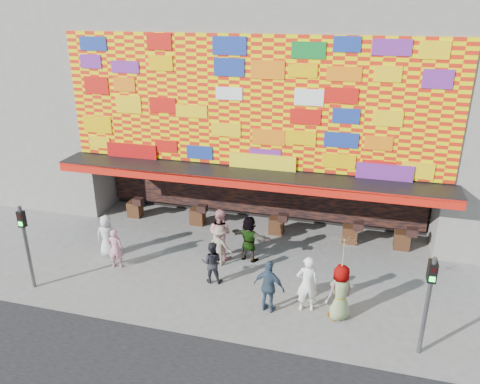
{
  "coord_description": "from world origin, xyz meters",
  "views": [
    {
      "loc": [
        4.13,
        -12.78,
        8.96
      ],
      "look_at": [
        0.12,
        2.0,
        2.79
      ],
      "focal_mm": 35.0,
      "sensor_mm": 36.0,
      "label": 1
    }
  ],
  "objects_px": {
    "signal_right": "(429,296)",
    "ped_c": "(212,262)",
    "ped_d": "(220,245)",
    "ped_i": "(220,233)",
    "signal_left": "(25,238)",
    "ped_b": "(115,248)",
    "ped_e": "(269,287)",
    "ped_f": "(249,239)",
    "ped_g": "(340,292)",
    "parasol": "(344,254)",
    "ped_a": "(107,236)",
    "ped_h": "(307,284)"
  },
  "relations": [
    {
      "from": "ped_g",
      "to": "ped_b",
      "type": "bearing_deg",
      "value": -47.91
    },
    {
      "from": "ped_h",
      "to": "parasol",
      "type": "distance_m",
      "value": 1.64
    },
    {
      "from": "ped_g",
      "to": "signal_left",
      "type": "bearing_deg",
      "value": -35.8
    },
    {
      "from": "ped_f",
      "to": "ped_i",
      "type": "distance_m",
      "value": 1.12
    },
    {
      "from": "ped_d",
      "to": "signal_left",
      "type": "bearing_deg",
      "value": 41.31
    },
    {
      "from": "ped_d",
      "to": "parasol",
      "type": "xyz_separation_m",
      "value": [
        4.46,
        -2.09,
        1.43
      ]
    },
    {
      "from": "ped_e",
      "to": "ped_a",
      "type": "bearing_deg",
      "value": -3.31
    },
    {
      "from": "signal_left",
      "to": "ped_i",
      "type": "xyz_separation_m",
      "value": [
        5.51,
        3.66,
        -0.89
      ]
    },
    {
      "from": "signal_left",
      "to": "signal_right",
      "type": "xyz_separation_m",
      "value": [
        12.4,
        0.0,
        0.0
      ]
    },
    {
      "from": "ped_c",
      "to": "ped_g",
      "type": "xyz_separation_m",
      "value": [
        4.37,
        -0.91,
        0.16
      ]
    },
    {
      "from": "parasol",
      "to": "ped_c",
      "type": "bearing_deg",
      "value": 168.19
    },
    {
      "from": "ped_i",
      "to": "parasol",
      "type": "height_order",
      "value": "parasol"
    },
    {
      "from": "signal_left",
      "to": "parasol",
      "type": "xyz_separation_m",
      "value": [
        10.12,
        1.0,
        0.35
      ]
    },
    {
      "from": "ped_f",
      "to": "ped_i",
      "type": "relative_size",
      "value": 0.91
    },
    {
      "from": "ped_g",
      "to": "ped_i",
      "type": "bearing_deg",
      "value": -71.35
    },
    {
      "from": "ped_i",
      "to": "ped_d",
      "type": "bearing_deg",
      "value": 122.97
    },
    {
      "from": "ped_b",
      "to": "ped_f",
      "type": "bearing_deg",
      "value": -171.84
    },
    {
      "from": "ped_b",
      "to": "ped_e",
      "type": "height_order",
      "value": "ped_e"
    },
    {
      "from": "ped_i",
      "to": "signal_right",
      "type": "bearing_deg",
      "value": 169.47
    },
    {
      "from": "ped_b",
      "to": "ped_f",
      "type": "xyz_separation_m",
      "value": [
        4.54,
        1.77,
        0.12
      ]
    },
    {
      "from": "ped_a",
      "to": "ped_e",
      "type": "relative_size",
      "value": 0.94
    },
    {
      "from": "signal_right",
      "to": "ped_c",
      "type": "height_order",
      "value": "signal_right"
    },
    {
      "from": "ped_c",
      "to": "ped_h",
      "type": "height_order",
      "value": "ped_h"
    },
    {
      "from": "signal_right",
      "to": "signal_left",
      "type": "bearing_deg",
      "value": 180.0
    },
    {
      "from": "ped_e",
      "to": "ped_g",
      "type": "distance_m",
      "value": 2.15
    },
    {
      "from": "ped_a",
      "to": "parasol",
      "type": "distance_m",
      "value": 9.06
    },
    {
      "from": "ped_c",
      "to": "parasol",
      "type": "xyz_separation_m",
      "value": [
        4.37,
        -0.91,
        1.46
      ]
    },
    {
      "from": "signal_left",
      "to": "ped_h",
      "type": "relative_size",
      "value": 1.6
    },
    {
      "from": "ped_a",
      "to": "ped_d",
      "type": "bearing_deg",
      "value": 169.94
    },
    {
      "from": "ped_d",
      "to": "ped_g",
      "type": "distance_m",
      "value": 4.93
    },
    {
      "from": "ped_b",
      "to": "ped_d",
      "type": "relative_size",
      "value": 0.98
    },
    {
      "from": "ped_e",
      "to": "ped_h",
      "type": "xyz_separation_m",
      "value": [
        1.12,
        0.37,
        0.07
      ]
    },
    {
      "from": "ped_e",
      "to": "parasol",
      "type": "height_order",
      "value": "parasol"
    },
    {
      "from": "ped_e",
      "to": "ped_i",
      "type": "height_order",
      "value": "ped_i"
    },
    {
      "from": "signal_right",
      "to": "ped_f",
      "type": "relative_size",
      "value": 1.7
    },
    {
      "from": "signal_left",
      "to": "ped_h",
      "type": "height_order",
      "value": "signal_left"
    },
    {
      "from": "ped_d",
      "to": "parasol",
      "type": "distance_m",
      "value": 5.13
    },
    {
      "from": "ped_c",
      "to": "ped_e",
      "type": "relative_size",
      "value": 0.86
    },
    {
      "from": "signal_right",
      "to": "ped_d",
      "type": "xyz_separation_m",
      "value": [
        -6.73,
        3.09,
        -1.08
      ]
    },
    {
      "from": "ped_f",
      "to": "ped_h",
      "type": "distance_m",
      "value": 3.54
    },
    {
      "from": "signal_right",
      "to": "ped_c",
      "type": "relative_size",
      "value": 2.0
    },
    {
      "from": "ped_f",
      "to": "ped_g",
      "type": "distance_m",
      "value": 4.41
    },
    {
      "from": "ped_d",
      "to": "ped_i",
      "type": "height_order",
      "value": "ped_i"
    },
    {
      "from": "ped_b",
      "to": "ped_e",
      "type": "distance_m",
      "value": 6.0
    },
    {
      "from": "ped_d",
      "to": "ped_f",
      "type": "bearing_deg",
      "value": -135.6
    },
    {
      "from": "signal_left",
      "to": "ped_a",
      "type": "height_order",
      "value": "signal_left"
    },
    {
      "from": "signal_left",
      "to": "parasol",
      "type": "bearing_deg",
      "value": 5.63
    },
    {
      "from": "ped_h",
      "to": "parasol",
      "type": "relative_size",
      "value": 0.95
    },
    {
      "from": "ped_f",
      "to": "ped_h",
      "type": "bearing_deg",
      "value": 148.71
    },
    {
      "from": "signal_right",
      "to": "ped_g",
      "type": "xyz_separation_m",
      "value": [
        -2.28,
        1.0,
        -0.95
      ]
    }
  ]
}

